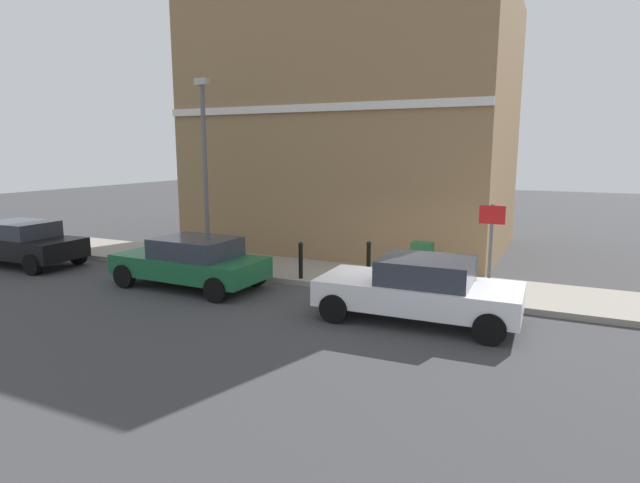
# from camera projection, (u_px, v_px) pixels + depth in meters

# --- Properties ---
(ground) EXTENTS (80.00, 80.00, 0.00)m
(ground) POSITION_uv_depth(u_px,v_px,m) (382.00, 303.00, 12.81)
(ground) COLOR #38383A
(sidewalk) EXTENTS (2.66, 30.00, 0.15)m
(sidewalk) POSITION_uv_depth(u_px,v_px,m) (226.00, 263.00, 17.00)
(sidewalk) COLOR gray
(sidewalk) RESTS_ON ground
(corner_building) EXTENTS (7.87, 11.00, 9.04)m
(corner_building) POSITION_uv_depth(u_px,v_px,m) (357.00, 128.00, 19.80)
(corner_building) COLOR olive
(corner_building) RESTS_ON ground
(car_white) EXTENTS (2.07, 4.39, 1.41)m
(car_white) POSITION_uv_depth(u_px,v_px,m) (420.00, 289.00, 11.34)
(car_white) COLOR silver
(car_white) RESTS_ON ground
(car_green) EXTENTS (2.02, 4.26, 1.38)m
(car_green) POSITION_uv_depth(u_px,v_px,m) (191.00, 261.00, 14.13)
(car_green) COLOR #195933
(car_green) RESTS_ON ground
(car_black) EXTENTS (1.98, 4.32, 1.44)m
(car_black) POSITION_uv_depth(u_px,v_px,m) (21.00, 242.00, 16.87)
(car_black) COLOR black
(car_black) RESTS_ON ground
(utility_cabinet) EXTENTS (0.46, 0.61, 1.15)m
(utility_cabinet) POSITION_uv_depth(u_px,v_px,m) (422.00, 265.00, 13.88)
(utility_cabinet) COLOR #1E4C28
(utility_cabinet) RESTS_ON sidewalk
(bollard_near_cabinet) EXTENTS (0.14, 0.14, 1.04)m
(bollard_near_cabinet) POSITION_uv_depth(u_px,v_px,m) (369.00, 258.00, 14.62)
(bollard_near_cabinet) COLOR black
(bollard_near_cabinet) RESTS_ON sidewalk
(bollard_far_kerb) EXTENTS (0.14, 0.14, 1.04)m
(bollard_far_kerb) POSITION_uv_depth(u_px,v_px,m) (301.00, 259.00, 14.52)
(bollard_far_kerb) COLOR black
(bollard_far_kerb) RESTS_ON sidewalk
(street_sign) EXTENTS (0.08, 0.60, 2.30)m
(street_sign) POSITION_uv_depth(u_px,v_px,m) (491.00, 237.00, 12.40)
(street_sign) COLOR #59595B
(street_sign) RESTS_ON sidewalk
(lamppost) EXTENTS (0.20, 0.44, 5.72)m
(lamppost) POSITION_uv_depth(u_px,v_px,m) (205.00, 163.00, 16.24)
(lamppost) COLOR #59595B
(lamppost) RESTS_ON sidewalk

